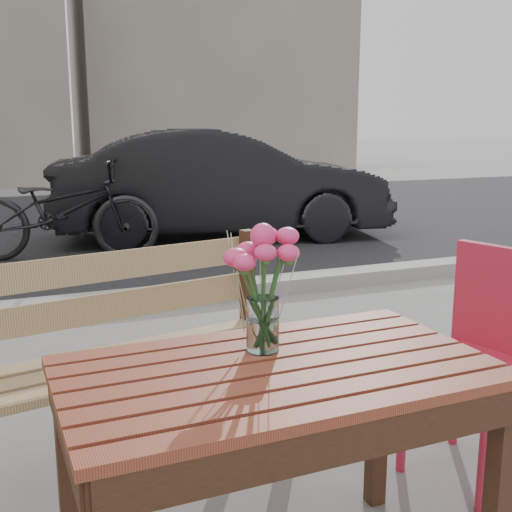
{
  "coord_description": "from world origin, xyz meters",
  "views": [
    {
      "loc": [
        -0.61,
        -1.6,
        1.36
      ],
      "look_at": [
        0.07,
        0.06,
        0.98
      ],
      "focal_mm": 45.0,
      "sensor_mm": 36.0,
      "label": 1
    }
  ],
  "objects_px": {
    "parked_car": "(221,184)",
    "bicycle": "(61,210)",
    "main_vase": "(263,273)",
    "red_chair": "(486,346)",
    "main_table": "(277,406)"
  },
  "relations": [
    {
      "from": "main_table",
      "to": "red_chair",
      "type": "relative_size",
      "value": 1.33
    },
    {
      "from": "red_chair",
      "to": "bicycle",
      "type": "height_order",
      "value": "bicycle"
    },
    {
      "from": "main_vase",
      "to": "parked_car",
      "type": "height_order",
      "value": "parked_car"
    },
    {
      "from": "main_table",
      "to": "parked_car",
      "type": "distance_m",
      "value": 5.94
    },
    {
      "from": "red_chair",
      "to": "bicycle",
      "type": "bearing_deg",
      "value": 176.71
    },
    {
      "from": "main_vase",
      "to": "parked_car",
      "type": "relative_size",
      "value": 0.1
    },
    {
      "from": "parked_car",
      "to": "bicycle",
      "type": "bearing_deg",
      "value": 118.58
    },
    {
      "from": "red_chair",
      "to": "bicycle",
      "type": "distance_m",
      "value": 4.84
    },
    {
      "from": "parked_car",
      "to": "bicycle",
      "type": "height_order",
      "value": "parked_car"
    },
    {
      "from": "main_vase",
      "to": "bicycle",
      "type": "distance_m",
      "value": 4.95
    },
    {
      "from": "main_table",
      "to": "main_vase",
      "type": "xyz_separation_m",
      "value": [
        0.01,
        0.12,
        0.35
      ]
    },
    {
      "from": "parked_car",
      "to": "main_table",
      "type": "bearing_deg",
      "value": 173.25
    },
    {
      "from": "bicycle",
      "to": "main_vase",
      "type": "bearing_deg",
      "value": -161.83
    },
    {
      "from": "red_chair",
      "to": "parked_car",
      "type": "height_order",
      "value": "parked_car"
    },
    {
      "from": "red_chair",
      "to": "parked_car",
      "type": "xyz_separation_m",
      "value": [
        0.77,
        5.3,
        0.12
      ]
    }
  ]
}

